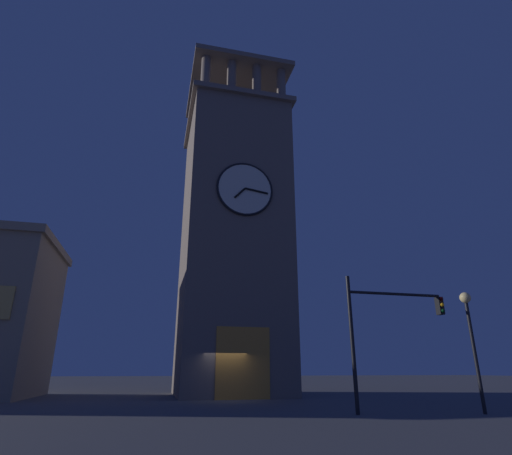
# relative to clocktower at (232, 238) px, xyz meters

# --- Properties ---
(ground_plane) EXTENTS (200.00, 200.00, 0.00)m
(ground_plane) POSITION_rel_clocktower_xyz_m (1.05, 4.06, -10.91)
(ground_plane) COLOR #4C4C51
(clocktower) EXTENTS (7.69, 9.04, 27.08)m
(clocktower) POSITION_rel_clocktower_xyz_m (0.00, 0.00, 0.00)
(clocktower) COLOR #75665B
(clocktower) RESTS_ON ground_plane
(traffic_signal_near) EXTENTS (4.43, 0.41, 5.25)m
(traffic_signal_near) POSITION_rel_clocktower_xyz_m (-3.99, 13.20, -7.44)
(traffic_signal_near) COLOR black
(traffic_signal_near) RESTS_ON ground_plane
(street_lamp) EXTENTS (0.44, 0.44, 4.62)m
(street_lamp) POSITION_rel_clocktower_xyz_m (-7.23, 14.16, -7.65)
(street_lamp) COLOR black
(street_lamp) RESTS_ON ground_plane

